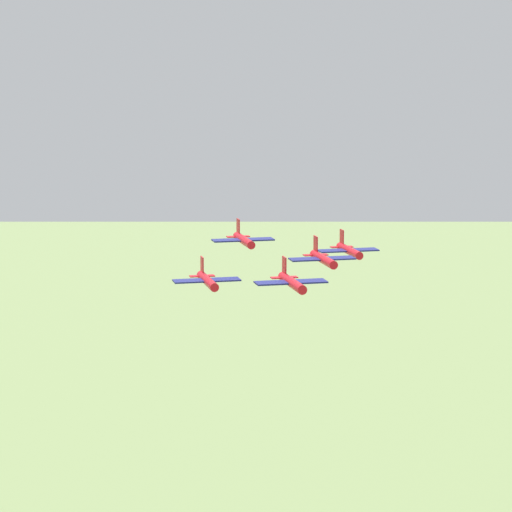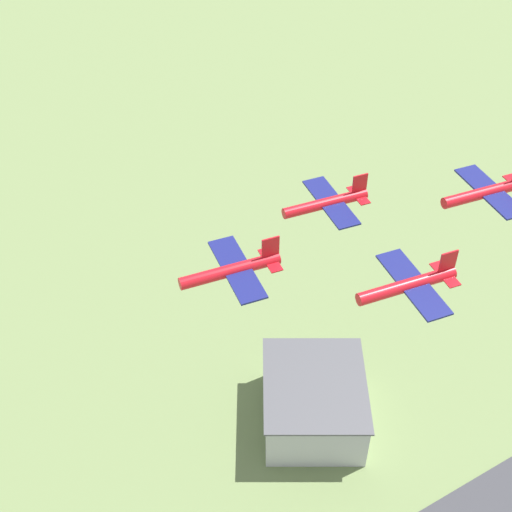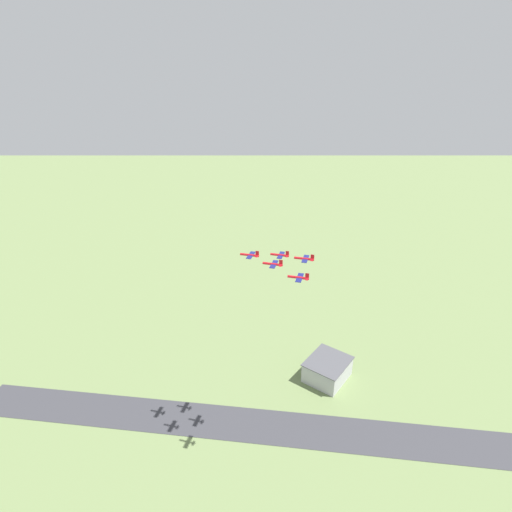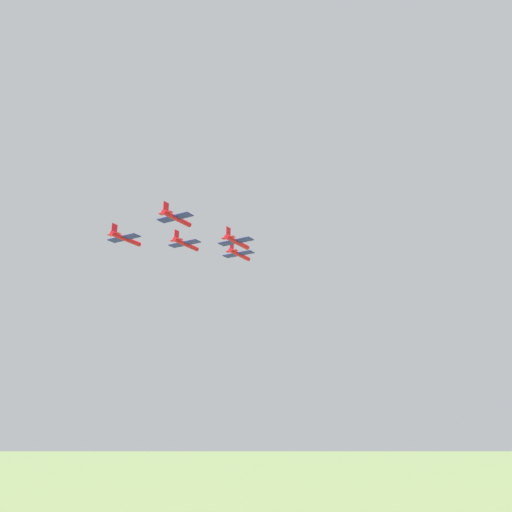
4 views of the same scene
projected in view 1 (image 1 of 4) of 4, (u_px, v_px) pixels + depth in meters
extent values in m
cylinder|color=red|center=(292.00, 283.00, 139.84)|extent=(4.35, 8.76, 1.10)
cube|color=navy|center=(291.00, 282.00, 140.41)|extent=(8.69, 5.34, 0.18)
cube|color=red|center=(284.00, 266.00, 143.17)|extent=(0.72, 1.54, 2.20)
cube|color=red|center=(284.00, 277.00, 143.39)|extent=(3.38, 2.21, 0.12)
cylinder|color=red|center=(324.00, 259.00, 153.72)|extent=(4.35, 8.76, 1.10)
cube|color=navy|center=(322.00, 259.00, 154.30)|extent=(8.69, 5.34, 0.18)
cube|color=red|center=(316.00, 244.00, 157.06)|extent=(0.72, 1.54, 2.20)
cube|color=red|center=(316.00, 255.00, 157.28)|extent=(3.38, 2.21, 0.12)
cylinder|color=red|center=(208.00, 281.00, 150.70)|extent=(4.35, 8.76, 1.10)
cube|color=navy|center=(207.00, 280.00, 151.27)|extent=(8.69, 5.34, 0.18)
cube|color=red|center=(202.00, 265.00, 154.03)|extent=(0.72, 1.54, 2.20)
cube|color=red|center=(202.00, 276.00, 154.25)|extent=(3.38, 2.21, 0.12)
cylinder|color=red|center=(350.00, 251.00, 167.87)|extent=(4.35, 8.76, 1.10)
cube|color=navy|center=(348.00, 250.00, 168.44)|extent=(8.69, 5.34, 0.18)
cube|color=red|center=(342.00, 237.00, 171.20)|extent=(0.72, 1.54, 2.20)
cube|color=red|center=(342.00, 247.00, 171.42)|extent=(3.38, 2.21, 0.12)
cylinder|color=red|center=(244.00, 240.00, 164.17)|extent=(4.35, 8.76, 1.10)
cube|color=navy|center=(243.00, 240.00, 164.74)|extent=(8.69, 5.34, 0.18)
cube|color=red|center=(238.00, 227.00, 167.50)|extent=(0.72, 1.54, 2.20)
cube|color=red|center=(238.00, 237.00, 167.72)|extent=(3.38, 2.21, 0.12)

